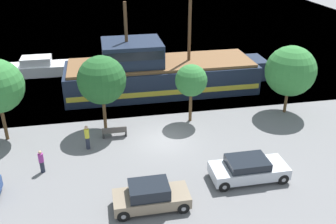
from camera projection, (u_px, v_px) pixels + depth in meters
name	position (u px, v px, depth m)	size (l,w,h in m)	color
ground_plane	(164.00, 140.00, 26.74)	(160.00, 160.00, 0.00)	slate
water_surface	(119.00, 14.00, 65.48)	(80.00, 80.00, 0.00)	teal
pirate_ship	(159.00, 73.00, 34.12)	(18.49, 5.51, 9.13)	#192338
moored_boat_dockside	(42.00, 67.00, 38.52)	(7.35, 2.44, 1.86)	silver
parked_car_curb_front	(248.00, 169.00, 22.32)	(4.58, 1.99, 1.41)	#B7BCC6
parked_car_curb_rear	(151.00, 196.00, 20.00)	(4.09, 1.81, 1.52)	#7F705B
bench_promenade_west	(115.00, 132.00, 26.93)	(1.75, 0.45, 0.85)	#4C4742
pedestrian_walking_near	(87.00, 137.00, 25.31)	(0.32, 0.32, 1.77)	#232838
pedestrian_walking_far	(41.00, 161.00, 22.92)	(0.32, 0.32, 1.53)	#232838
tree_row_mideast	(102.00, 80.00, 26.53)	(3.49, 3.49, 5.68)	brown
tree_row_midwest	(191.00, 81.00, 27.99)	(2.43, 2.43, 4.59)	brown
tree_row_west	(290.00, 71.00, 29.27)	(3.97, 3.97, 5.55)	brown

